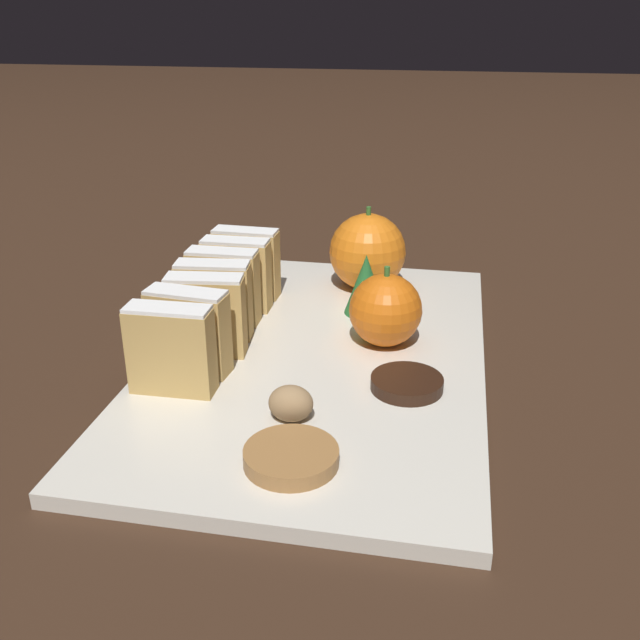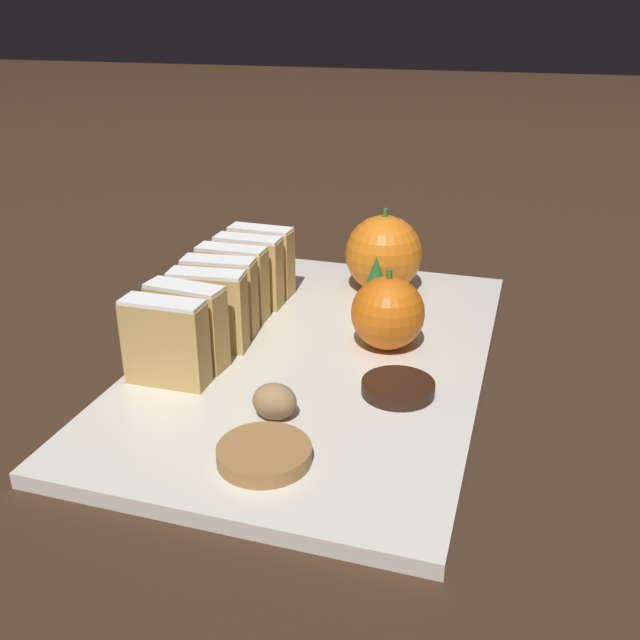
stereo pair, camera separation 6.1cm
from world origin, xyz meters
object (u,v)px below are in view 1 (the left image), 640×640
Objects in this scene: walnut at (285,403)px; chocolate_cookie at (407,383)px; orange_near at (385,310)px; orange_far at (367,252)px.

walnut is 0.57× the size of chocolate_cookie.
orange_far is (-0.03, 0.13, 0.01)m from orange_near.
orange_near is 2.21× the size of walnut.
walnut is at bearing -143.96° from chocolate_cookie.
orange_far is 1.54× the size of chocolate_cookie.
chocolate_cookie is at bearing 36.04° from walnut.
orange_far reaches higher than walnut.
walnut is at bearing -112.29° from orange_near.
orange_near is at bearing 108.27° from chocolate_cookie.
orange_near is 0.15m from walnut.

